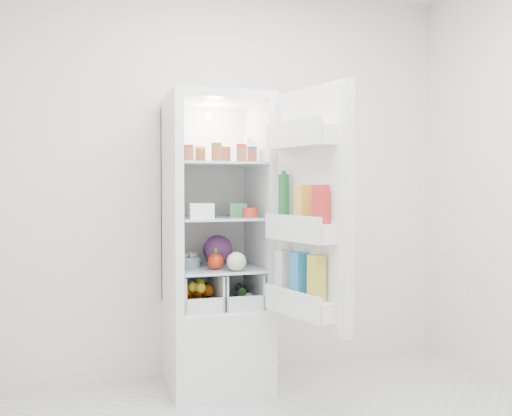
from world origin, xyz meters
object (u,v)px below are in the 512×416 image
object	(u,v)px
red_cabbage	(218,250)
fridge_door	(309,214)
mushroom_bowl	(189,262)
refrigerator	(215,279)

from	to	relation	value
red_cabbage	fridge_door	xyz separation A→B (m)	(0.34, -0.67, 0.25)
red_cabbage	mushroom_bowl	bearing A→B (deg)	-163.42
refrigerator	red_cabbage	distance (m)	0.18
red_cabbage	fridge_door	distance (m)	0.80
red_cabbage	mushroom_bowl	xyz separation A→B (m)	(-0.20, -0.06, -0.06)
refrigerator	mushroom_bowl	bearing A→B (deg)	-175.60
fridge_door	red_cabbage	bearing A→B (deg)	12.58
refrigerator	fridge_door	distance (m)	0.85
red_cabbage	mushroom_bowl	distance (m)	0.21
red_cabbage	mushroom_bowl	size ratio (longest dim) A/B	1.40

